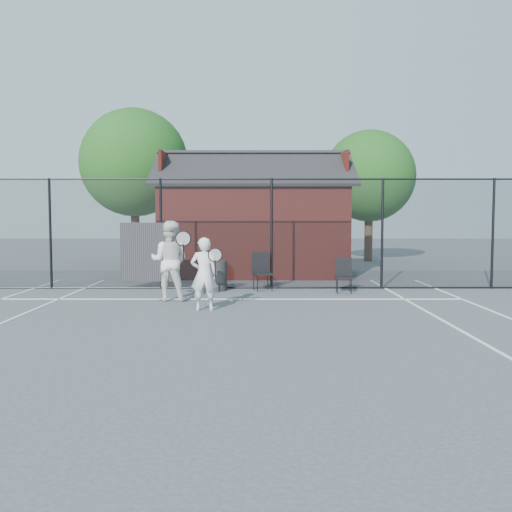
{
  "coord_description": "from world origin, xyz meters",
  "views": [
    {
      "loc": [
        0.58,
        -10.44,
        1.97
      ],
      "look_at": [
        0.58,
        2.04,
        1.1
      ],
      "focal_mm": 40.0,
      "sensor_mm": 36.0,
      "label": 1
    }
  ],
  "objects_px": {
    "chair_left": "(263,272)",
    "chair_right": "(344,276)",
    "player_front": "(204,274)",
    "player_back": "(170,261)",
    "clubhouse": "(254,227)",
    "waste_bin": "(217,276)"
  },
  "relations": [
    {
      "from": "clubhouse",
      "to": "chair_left",
      "type": "bearing_deg",
      "value": -86.65
    },
    {
      "from": "player_front",
      "to": "player_back",
      "type": "height_order",
      "value": "player_back"
    },
    {
      "from": "player_front",
      "to": "chair_left",
      "type": "relative_size",
      "value": 1.55
    },
    {
      "from": "chair_right",
      "to": "waste_bin",
      "type": "xyz_separation_m",
      "value": [
        -3.3,
        0.5,
        -0.04
      ]
    },
    {
      "from": "player_front",
      "to": "chair_right",
      "type": "bearing_deg",
      "value": 38.85
    },
    {
      "from": "player_front",
      "to": "chair_right",
      "type": "relative_size",
      "value": 1.74
    },
    {
      "from": "player_front",
      "to": "waste_bin",
      "type": "bearing_deg",
      "value": 89.21
    },
    {
      "from": "chair_left",
      "to": "waste_bin",
      "type": "xyz_separation_m",
      "value": [
        -1.22,
        0.0,
        -0.1
      ]
    },
    {
      "from": "player_back",
      "to": "chair_right",
      "type": "height_order",
      "value": "player_back"
    },
    {
      "from": "chair_left",
      "to": "chair_right",
      "type": "height_order",
      "value": "chair_left"
    },
    {
      "from": "player_back",
      "to": "chair_left",
      "type": "xyz_separation_m",
      "value": [
        2.2,
        1.78,
        -0.44
      ]
    },
    {
      "from": "player_front",
      "to": "player_back",
      "type": "bearing_deg",
      "value": 123.5
    },
    {
      "from": "chair_left",
      "to": "player_back",
      "type": "bearing_deg",
      "value": -155.88
    },
    {
      "from": "chair_left",
      "to": "chair_right",
      "type": "distance_m",
      "value": 2.14
    },
    {
      "from": "player_back",
      "to": "chair_right",
      "type": "bearing_deg",
      "value": 16.62
    },
    {
      "from": "player_back",
      "to": "chair_left",
      "type": "height_order",
      "value": "player_back"
    },
    {
      "from": "chair_right",
      "to": "clubhouse",
      "type": "bearing_deg",
      "value": 118.98
    },
    {
      "from": "clubhouse",
      "to": "player_back",
      "type": "xyz_separation_m",
      "value": [
        -1.94,
        -6.18,
        -0.67
      ]
    },
    {
      "from": "clubhouse",
      "to": "waste_bin",
      "type": "height_order",
      "value": "clubhouse"
    },
    {
      "from": "clubhouse",
      "to": "player_front",
      "type": "height_order",
      "value": "clubhouse"
    },
    {
      "from": "chair_left",
      "to": "waste_bin",
      "type": "distance_m",
      "value": 1.22
    },
    {
      "from": "player_back",
      "to": "waste_bin",
      "type": "distance_m",
      "value": 2.1
    }
  ]
}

